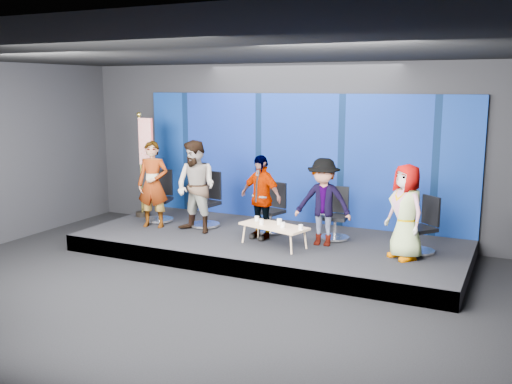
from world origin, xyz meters
TOP-DOWN VIEW (x-y plane):
  - ground at (0.00, 0.00)m, footprint 10.00×10.00m
  - room_walls at (0.00, 0.00)m, footprint 10.02×8.02m
  - riser at (0.00, 2.50)m, footprint 7.00×3.00m
  - backdrop at (0.00, 3.95)m, footprint 7.00×0.08m
  - chair_a at (-2.58, 2.73)m, footprint 0.72×0.72m
  - panelist_a at (-2.40, 2.26)m, footprint 0.70×0.55m
  - chair_b at (-1.49, 2.76)m, footprint 0.70×0.70m
  - panelist_b at (-1.41, 2.26)m, footprint 0.94×0.79m
  - chair_c at (-0.11, 2.87)m, footprint 0.66×0.66m
  - panelist_c at (-0.12, 2.37)m, footprint 0.97×0.60m
  - chair_d at (1.13, 2.93)m, footprint 0.58×0.58m
  - panelist_d at (1.04, 2.44)m, footprint 1.04×0.66m
  - chair_e at (2.70, 2.71)m, footprint 0.75×0.75m
  - panelist_e at (2.50, 2.25)m, footprint 0.89×0.85m
  - coffee_table at (0.30, 2.01)m, footprint 1.30×0.81m
  - mug_a at (-0.10, 2.16)m, footprint 0.08×0.08m
  - mug_b at (0.09, 1.95)m, footprint 0.08×0.08m
  - mug_c at (0.37, 2.09)m, footprint 0.09×0.09m
  - mug_d at (0.51, 1.91)m, footprint 0.08×0.08m
  - mug_e at (0.84, 1.91)m, footprint 0.07×0.07m
  - flag_stand at (-3.06, 2.89)m, footprint 0.50×0.29m

SIDE VIEW (x-z plane):
  - ground at x=0.00m, z-range 0.00..0.00m
  - riser at x=0.00m, z-range 0.00..0.30m
  - chair_d at x=1.13m, z-range 0.14..1.08m
  - chair_c at x=-0.11m, z-range 0.14..1.09m
  - chair_e at x=2.70m, z-range 0.14..1.09m
  - coffee_table at x=0.30m, z-range 0.46..0.83m
  - chair_a at x=-2.58m, z-range 0.12..1.17m
  - chair_b at x=-1.49m, z-range 0.11..1.20m
  - mug_e at x=0.84m, z-range 0.67..0.76m
  - mug_b at x=0.09m, z-range 0.67..0.76m
  - mug_a at x=-0.10m, z-range 0.67..0.76m
  - mug_d at x=0.51m, z-range 0.67..0.77m
  - mug_c at x=0.37m, z-range 0.67..0.77m
  - panelist_d at x=1.04m, z-range 0.30..1.83m
  - panelist_c at x=-0.12m, z-range 0.30..1.84m
  - panelist_e at x=2.50m, z-range 0.30..1.84m
  - panelist_a at x=-2.40m, z-range 0.30..2.00m
  - panelist_b at x=-1.41m, z-range 0.30..2.05m
  - flag_stand at x=-3.06m, z-range 0.37..2.58m
  - backdrop at x=0.00m, z-range 0.30..2.90m
  - room_walls at x=0.00m, z-range 0.67..4.18m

